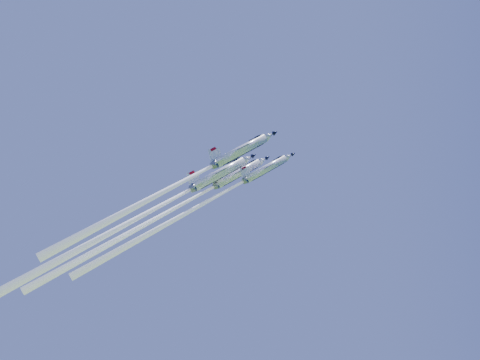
% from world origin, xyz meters
% --- Properties ---
extents(jet_lead, '(38.09, 20.00, 37.34)m').
position_xyz_m(jet_lead, '(-8.83, -2.26, 94.41)').
color(jet_lead, white).
extents(jet_left, '(41.55, 21.80, 40.81)m').
position_xyz_m(jet_left, '(-16.97, -1.16, 93.32)').
color(jet_left, white).
extents(jet_right, '(36.75, 19.50, 35.23)m').
position_xyz_m(jet_right, '(-10.21, -14.21, 95.74)').
color(jet_right, white).
extents(jet_slot, '(41.96, 22.15, 40.68)m').
position_xyz_m(jet_slot, '(-19.21, -7.09, 91.98)').
color(jet_slot, white).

